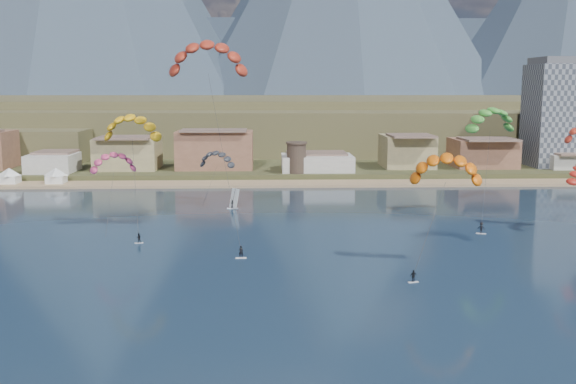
{
  "coord_description": "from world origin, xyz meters",
  "views": [
    {
      "loc": [
        -3.17,
        -65.13,
        25.75
      ],
      "look_at": [
        0.0,
        32.0,
        10.0
      ],
      "focal_mm": 41.0,
      "sensor_mm": 36.0,
      "label": 1
    }
  ],
  "objects_px": {
    "apartment_tower": "(564,113)",
    "kitesurfer_green": "(491,117)",
    "watchtower": "(296,157)",
    "kitesurfer_orange": "(446,164)",
    "windsurfer": "(233,202)",
    "kitesurfer_red": "(208,53)",
    "kitesurfer_yellow": "(132,124)"
  },
  "relations": [
    {
      "from": "kitesurfer_red",
      "to": "windsurfer",
      "type": "bearing_deg",
      "value": 85.14
    },
    {
      "from": "watchtower",
      "to": "kitesurfer_orange",
      "type": "distance_m",
      "value": 89.93
    },
    {
      "from": "apartment_tower",
      "to": "kitesurfer_green",
      "type": "distance_m",
      "value": 79.06
    },
    {
      "from": "kitesurfer_yellow",
      "to": "kitesurfer_green",
      "type": "xyz_separation_m",
      "value": [
        67.82,
        9.92,
        0.64
      ]
    },
    {
      "from": "apartment_tower",
      "to": "kitesurfer_yellow",
      "type": "relative_size",
      "value": 1.41
    },
    {
      "from": "kitesurfer_orange",
      "to": "kitesurfer_green",
      "type": "distance_m",
      "value": 41.15
    },
    {
      "from": "kitesurfer_red",
      "to": "watchtower",
      "type": "bearing_deg",
      "value": 75.77
    },
    {
      "from": "kitesurfer_yellow",
      "to": "apartment_tower",
      "type": "bearing_deg",
      "value": 33.92
    },
    {
      "from": "kitesurfer_yellow",
      "to": "kitesurfer_orange",
      "type": "xyz_separation_m",
      "value": [
        49.25,
        -26.48,
        -4.22
      ]
    },
    {
      "from": "kitesurfer_orange",
      "to": "apartment_tower",
      "type": "bearing_deg",
      "value": 58.33
    },
    {
      "from": "kitesurfer_orange",
      "to": "windsurfer",
      "type": "relative_size",
      "value": 4.31
    },
    {
      "from": "apartment_tower",
      "to": "kitesurfer_red",
      "type": "distance_m",
      "value": 129.27
    },
    {
      "from": "kitesurfer_red",
      "to": "kitesurfer_green",
      "type": "distance_m",
      "value": 57.51
    },
    {
      "from": "kitesurfer_red",
      "to": "kitesurfer_green",
      "type": "height_order",
      "value": "kitesurfer_red"
    },
    {
      "from": "apartment_tower",
      "to": "kitesurfer_orange",
      "type": "distance_m",
      "value": 119.74
    },
    {
      "from": "kitesurfer_yellow",
      "to": "kitesurfer_orange",
      "type": "bearing_deg",
      "value": -28.26
    },
    {
      "from": "kitesurfer_yellow",
      "to": "kitesurfer_green",
      "type": "distance_m",
      "value": 68.54
    },
    {
      "from": "watchtower",
      "to": "windsurfer",
      "type": "distance_m",
      "value": 44.93
    },
    {
      "from": "watchtower",
      "to": "kitesurfer_red",
      "type": "distance_m",
      "value": 75.97
    },
    {
      "from": "kitesurfer_orange",
      "to": "kitesurfer_red",
      "type": "bearing_deg",
      "value": 152.38
    },
    {
      "from": "kitesurfer_green",
      "to": "windsurfer",
      "type": "relative_size",
      "value": 5.9
    },
    {
      "from": "watchtower",
      "to": "kitesurfer_yellow",
      "type": "relative_size",
      "value": 0.38
    },
    {
      "from": "apartment_tower",
      "to": "kitesurfer_green",
      "type": "xyz_separation_m",
      "value": [
        -44.29,
        -65.47,
        1.89
      ]
    },
    {
      "from": "apartment_tower",
      "to": "watchtower",
      "type": "bearing_deg",
      "value": -170.07
    },
    {
      "from": "kitesurfer_red",
      "to": "kitesurfer_orange",
      "type": "xyz_separation_m",
      "value": [
        34.81,
        -18.21,
        -16.17
      ]
    },
    {
      "from": "watchtower",
      "to": "kitesurfer_green",
      "type": "height_order",
      "value": "kitesurfer_green"
    },
    {
      "from": "kitesurfer_green",
      "to": "watchtower",
      "type": "bearing_deg",
      "value": 124.76
    },
    {
      "from": "apartment_tower",
      "to": "kitesurfer_orange",
      "type": "relative_size",
      "value": 1.74
    },
    {
      "from": "kitesurfer_red",
      "to": "kitesurfer_yellow",
      "type": "height_order",
      "value": "kitesurfer_red"
    },
    {
      "from": "apartment_tower",
      "to": "kitesurfer_orange",
      "type": "height_order",
      "value": "apartment_tower"
    },
    {
      "from": "kitesurfer_red",
      "to": "kitesurfer_orange",
      "type": "relative_size",
      "value": 1.9
    },
    {
      "from": "kitesurfer_yellow",
      "to": "windsurfer",
      "type": "xyz_separation_m",
      "value": [
        16.8,
        19.45,
        -17.72
      ]
    }
  ]
}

